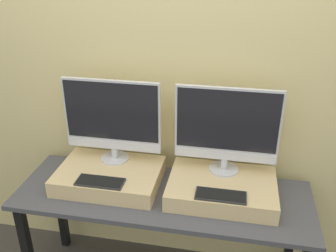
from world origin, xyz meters
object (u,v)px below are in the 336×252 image
object	(u,v)px
monitor_left	(112,118)
keyboard_left	(100,182)
keyboard_right	(221,195)
monitor_right	(227,128)

from	to	relation	value
monitor_left	keyboard_left	bearing A→B (deg)	-90.00
monitor_left	keyboard_right	xyz separation A→B (m)	(0.67, -0.27, -0.27)
keyboard_left	keyboard_right	distance (m)	0.67
keyboard_left	monitor_right	xyz separation A→B (m)	(0.67, 0.27, 0.27)
keyboard_left	monitor_right	size ratio (longest dim) A/B	0.46
monitor_left	monitor_right	world-z (taller)	same
monitor_right	monitor_left	bearing A→B (deg)	180.00
keyboard_left	monitor_right	distance (m)	0.77
monitor_right	keyboard_right	bearing A→B (deg)	-90.00
keyboard_left	keyboard_right	bearing A→B (deg)	0.00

